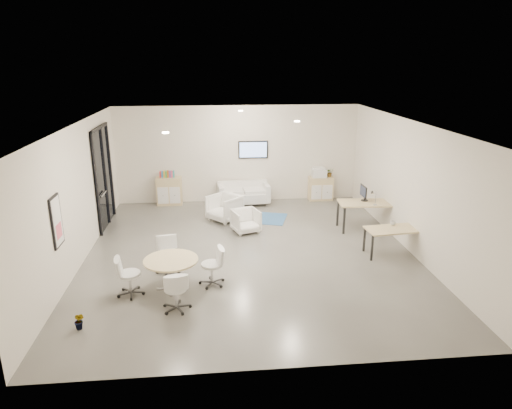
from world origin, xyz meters
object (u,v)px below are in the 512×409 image
object	(u,v)px
loveseat	(243,194)
round_table	(171,263)
armchair_left	(224,207)
sideboard_right	(321,188)
sideboard_left	(169,191)
desk_rear	(366,205)
armchair_right	(246,220)
desk_front	(393,231)

from	to	relation	value
loveseat	round_table	xyz separation A→B (m)	(-1.91, -5.80, 0.26)
armchair_left	loveseat	bearing A→B (deg)	113.84
sideboard_right	loveseat	bearing A→B (deg)	-175.73
sideboard_left	desk_rear	bearing A→B (deg)	-26.75
armchair_right	sideboard_left	bearing A→B (deg)	111.52
round_table	loveseat	bearing A→B (deg)	71.77
desk_rear	desk_front	world-z (taller)	desk_rear
loveseat	armchair_left	bearing A→B (deg)	-117.76
armchair_left	round_table	size ratio (longest dim) A/B	0.76
desk_rear	desk_front	distance (m)	1.84
sideboard_left	round_table	bearing A→B (deg)	-84.96
sideboard_right	armchair_right	xyz separation A→B (m)	(-2.78, -2.80, -0.05)
desk_front	round_table	world-z (taller)	desk_front
sideboard_right	desk_front	size ratio (longest dim) A/B	0.59
loveseat	armchair_right	size ratio (longest dim) A/B	2.45
desk_front	round_table	size ratio (longest dim) A/B	1.23
armchair_right	desk_rear	size ratio (longest dim) A/B	0.45
sideboard_left	loveseat	world-z (taller)	sideboard_left
armchair_right	sideboard_right	bearing A→B (deg)	26.96
armchair_right	desk_rear	xyz separation A→B (m)	(3.38, -0.09, 0.36)
sideboard_left	round_table	world-z (taller)	sideboard_left
loveseat	desk_front	xyz separation A→B (m)	(3.34, -4.52, 0.28)
sideboard_left	desk_front	xyz separation A→B (m)	(5.78, -4.71, 0.16)
armchair_left	round_table	xyz separation A→B (m)	(-1.23, -4.22, 0.17)
round_table	desk_front	bearing A→B (deg)	13.60
armchair_left	desk_front	bearing A→B (deg)	10.69
armchair_left	desk_rear	size ratio (longest dim) A/B	0.55
armchair_left	round_table	distance (m)	4.40
sideboard_right	armchair_left	bearing A→B (deg)	-152.00
sideboard_left	round_table	xyz separation A→B (m)	(0.53, -5.98, 0.14)
desk_front	armchair_right	bearing A→B (deg)	145.13
sideboard_left	desk_rear	distance (m)	6.39
round_table	desk_rear	bearing A→B (deg)	30.96
armchair_right	round_table	size ratio (longest dim) A/B	0.63
loveseat	desk_front	size ratio (longest dim) A/B	1.26
round_table	armchair_left	bearing A→B (deg)	73.68
sideboard_right	armchair_right	size ratio (longest dim) A/B	1.15
sideboard_left	armchair_left	xyz separation A→B (m)	(1.76, -1.76, -0.03)
desk_rear	armchair_left	bearing A→B (deg)	168.60
loveseat	desk_rear	distance (m)	4.25
armchair_left	armchair_right	world-z (taller)	armchair_left
armchair_left	sideboard_right	bearing A→B (deg)	74.97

